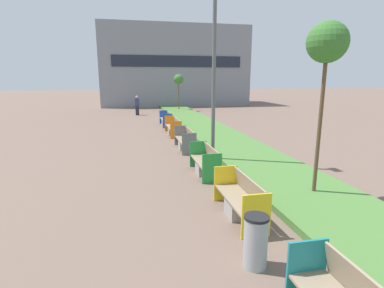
# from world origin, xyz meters

# --- Properties ---
(planter_grass_strip) EXTENTS (2.80, 120.00, 0.18)m
(planter_grass_strip) POSITION_xyz_m (3.20, 12.00, 0.09)
(planter_grass_strip) COLOR #4C7A38
(planter_grass_strip) RESTS_ON ground
(building_backdrop) EXTENTS (17.02, 7.98, 9.07)m
(building_backdrop) POSITION_xyz_m (4.00, 39.34, 4.54)
(building_backdrop) COLOR gray
(building_backdrop) RESTS_ON ground
(bench_yellow_frame) EXTENTS (0.65, 2.01, 0.94)m
(bench_yellow_frame) POSITION_xyz_m (0.94, 7.94, 0.37)
(bench_yellow_frame) COLOR #9E9B96
(bench_yellow_frame) RESTS_ON ground
(bench_green_frame) EXTENTS (0.65, 1.91, 0.94)m
(bench_green_frame) POSITION_xyz_m (0.94, 11.18, 0.36)
(bench_green_frame) COLOR #9E9B96
(bench_green_frame) RESTS_ON ground
(bench_grey_frame) EXTENTS (0.65, 2.13, 0.94)m
(bench_grey_frame) POSITION_xyz_m (0.94, 14.84, 0.37)
(bench_grey_frame) COLOR #9E9B96
(bench_grey_frame) RESTS_ON ground
(bench_orange_frame) EXTENTS (0.65, 2.46, 0.94)m
(bench_orange_frame) POSITION_xyz_m (0.94, 18.62, 0.38)
(bench_orange_frame) COLOR #9E9B96
(bench_orange_frame) RESTS_ON ground
(bench_blue_frame) EXTENTS (0.65, 2.15, 0.94)m
(bench_blue_frame) POSITION_xyz_m (0.94, 21.99, 0.37)
(bench_blue_frame) COLOR #9E9B96
(bench_blue_frame) RESTS_ON ground
(litter_bin) EXTENTS (0.42, 0.42, 0.94)m
(litter_bin) POSITION_xyz_m (0.50, 6.07, 0.47)
(litter_bin) COLOR #9EA0A5
(litter_bin) RESTS_ON ground
(street_lamp_post) EXTENTS (0.24, 0.44, 8.39)m
(street_lamp_post) POSITION_xyz_m (1.55, 12.48, 4.58)
(street_lamp_post) COLOR #56595B
(street_lamp_post) RESTS_ON ground
(sapling_tree_near) EXTENTS (1.01, 1.01, 4.54)m
(sapling_tree_near) POSITION_xyz_m (3.33, 8.63, 3.96)
(sapling_tree_near) COLOR brown
(sapling_tree_near) RESTS_ON ground
(sapling_tree_far) EXTENTS (0.95, 0.95, 3.56)m
(sapling_tree_far) POSITION_xyz_m (3.33, 31.19, 3.03)
(sapling_tree_far) COLOR brown
(sapling_tree_far) RESTS_ON ground
(pedestrian_walking) EXTENTS (0.53, 0.24, 1.68)m
(pedestrian_walking) POSITION_xyz_m (-0.82, 28.51, 0.85)
(pedestrian_walking) COLOR #232633
(pedestrian_walking) RESTS_ON ground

